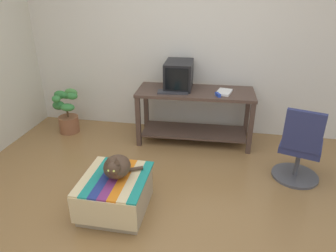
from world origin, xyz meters
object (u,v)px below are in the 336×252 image
object	(u,v)px
tv_monitor	(179,75)
office_chair	(300,150)
book	(224,92)
desk	(195,107)
cat	(117,167)
potted_plant	(67,113)
stapler	(218,95)
ottoman_with_blanket	(116,193)
keyboard	(173,92)

from	to	relation	value
tv_monitor	office_chair	distance (m)	1.78
tv_monitor	book	bearing A→B (deg)	-13.01
desk	cat	size ratio (longest dim) A/B	4.46
potted_plant	book	bearing A→B (deg)	0.55
office_chair	stapler	bearing A→B (deg)	-14.43
stapler	ottoman_with_blanket	bearing A→B (deg)	-148.79
desk	cat	world-z (taller)	desk
keyboard	book	bearing A→B (deg)	3.47
potted_plant	office_chair	distance (m)	3.21
keyboard	ottoman_with_blanket	xyz separation A→B (m)	(-0.32, -1.46, -0.57)
desk	ottoman_with_blanket	xyz separation A→B (m)	(-0.60, -1.60, -0.32)
desk	cat	distance (m)	1.68
book	cat	bearing A→B (deg)	-108.81
book	ottoman_with_blanket	distance (m)	1.94
desk	potted_plant	bearing A→B (deg)	179.37
desk	ottoman_with_blanket	world-z (taller)	desk
book	ottoman_with_blanket	world-z (taller)	book
book	potted_plant	xyz separation A→B (m)	(-2.26, -0.02, -0.47)
book	office_chair	world-z (taller)	office_chair
book	keyboard	bearing A→B (deg)	-157.43
desk	office_chair	distance (m)	1.46
cat	keyboard	bearing A→B (deg)	75.33
tv_monitor	stapler	world-z (taller)	tv_monitor
cat	tv_monitor	bearing A→B (deg)	75.60
book	cat	world-z (taller)	book
ottoman_with_blanket	potted_plant	world-z (taller)	potted_plant
cat	stapler	distance (m)	1.69
keyboard	stapler	bearing A→B (deg)	-8.93
cat	office_chair	size ratio (longest dim) A/B	0.40
keyboard	ottoman_with_blanket	world-z (taller)	keyboard
office_chair	stapler	size ratio (longest dim) A/B	8.09
potted_plant	office_chair	world-z (taller)	office_chair
potted_plant	tv_monitor	bearing A→B (deg)	4.83
book	stapler	bearing A→B (deg)	-105.55
tv_monitor	stapler	xyz separation A→B (m)	(0.54, -0.26, -0.16)
cat	potted_plant	bearing A→B (deg)	127.53
desk	office_chair	bearing A→B (deg)	-33.48
tv_monitor	ottoman_with_blanket	world-z (taller)	tv_monitor
keyboard	ottoman_with_blanket	bearing A→B (deg)	-108.78
tv_monitor	ottoman_with_blanket	xyz separation A→B (m)	(-0.36, -1.69, -0.74)
desk	potted_plant	world-z (taller)	desk
ottoman_with_blanket	desk	bearing A→B (deg)	69.53
tv_monitor	keyboard	bearing A→B (deg)	-101.85
book	desk	bearing A→B (deg)	-171.96
book	ottoman_with_blanket	xyz separation A→B (m)	(-0.97, -1.57, -0.57)
office_chair	tv_monitor	bearing A→B (deg)	-12.17
keyboard	potted_plant	distance (m)	1.68
keyboard	desk	bearing A→B (deg)	20.93
keyboard	office_chair	size ratio (longest dim) A/B	0.45
tv_monitor	ottoman_with_blanket	size ratio (longest dim) A/B	0.74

